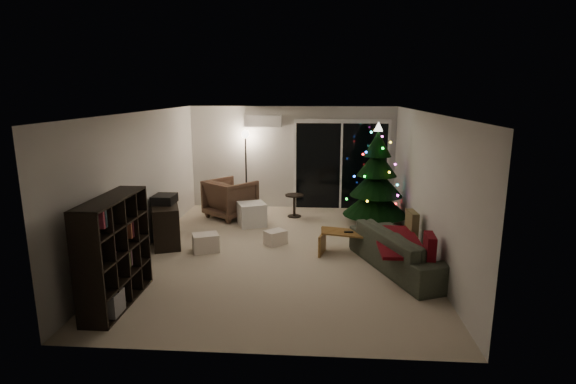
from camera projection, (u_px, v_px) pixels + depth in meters
The scene contains 18 objects.
room at pixel (309, 181), 9.34m from camera, with size 6.50×7.51×2.60m.
bookshelf at pixel (102, 251), 6.04m from camera, with size 0.38×1.49×1.49m, color black, non-canonical shape.
media_cabinet at pixel (166, 223), 8.58m from camera, with size 0.46×1.24×0.77m, color black.
stereo at pixel (164, 199), 8.48m from camera, with size 0.39×0.46×0.17m, color black.
armchair at pixel (231, 198), 10.31m from camera, with size 0.95×0.97×0.89m, color brown.
ottoman at pixel (252, 214), 9.72m from camera, with size 0.55×0.55×0.50m, color white.
cardboard_box_a at pixel (206, 243), 8.15m from camera, with size 0.45×0.34×0.32m, color white.
cardboard_box_b at pixel (275, 237), 8.54m from camera, with size 0.38×0.29×0.27m, color white.
side_table at pixel (294, 206), 10.38m from camera, with size 0.42×0.42×0.53m, color black.
floor_lamp at pixel (246, 171), 10.92m from camera, with size 0.30×0.30×1.88m, color black.
sofa at pixel (403, 250), 7.31m from camera, with size 2.23×0.87×0.65m, color #4C5442.
sofa_throw at pixel (398, 241), 7.28m from camera, with size 0.70×1.61×0.05m, color #500C18.
cushion_a at pixel (412, 223), 7.86m from camera, with size 0.13×0.43×0.43m, color brown.
cushion_b at pixel (429, 249), 6.60m from camera, with size 0.13×0.43×0.43m, color #500C18.
coffee_table at pixel (357, 244), 7.97m from camera, with size 1.29×0.45×0.41m, color brown, non-canonical shape.
remote_a at pixel (349, 232), 7.93m from camera, with size 0.16×0.05×0.02m, color black.
remote_b at pixel (363, 231), 7.96m from camera, with size 0.15×0.04×0.02m, color slate.
christmas_tree at pixel (376, 175), 9.49m from camera, with size 1.38×1.38×2.23m, color black.
Camera 1 is at (0.65, -7.68, 2.85)m, focal length 28.00 mm.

